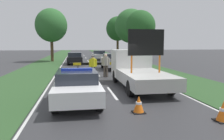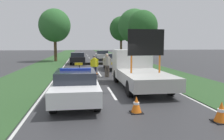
{
  "view_description": "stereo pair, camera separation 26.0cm",
  "coord_description": "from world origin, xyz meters",
  "px_view_note": "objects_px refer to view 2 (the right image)",
  "views": [
    {
      "loc": [
        -1.81,
        -10.34,
        2.5
      ],
      "look_at": [
        0.12,
        1.2,
        1.1
      ],
      "focal_mm": 35.0,
      "sensor_mm": 36.0,
      "label": 1
    },
    {
      "loc": [
        -1.55,
        -10.38,
        2.5
      ],
      "look_at": [
        0.12,
        1.2,
        1.1
      ],
      "focal_mm": 35.0,
      "sensor_mm": 36.0,
      "label": 2
    }
  ],
  "objects_px": {
    "police_car": "(76,85)",
    "traffic_cone_lane_edge": "(95,71)",
    "queued_car_sedan_black": "(78,58)",
    "roadside_tree_near_right": "(121,29)",
    "pedestrian_civilian": "(107,63)",
    "roadside_tree_near_left": "(143,27)",
    "roadside_tree_mid_left": "(134,26)",
    "work_truck": "(137,69)",
    "roadside_tree_mid_right": "(55,26)",
    "traffic_cone_centre_front": "(136,105)",
    "queued_car_sedan_silver": "(114,61)",
    "police_officer": "(94,65)",
    "traffic_cone_near_truck": "(87,74)",
    "queued_car_van_white": "(102,55)",
    "traffic_cone_behind_barrier": "(62,80)",
    "road_barrier": "(98,65)",
    "traffic_cone_near_police": "(221,112)"
  },
  "relations": [
    {
      "from": "queued_car_sedan_silver",
      "to": "traffic_cone_near_police",
      "type": "bearing_deg",
      "value": 94.25
    },
    {
      "from": "traffic_cone_lane_edge",
      "to": "roadside_tree_mid_left",
      "type": "height_order",
      "value": "roadside_tree_mid_left"
    },
    {
      "from": "pedestrian_civilian",
      "to": "work_truck",
      "type": "bearing_deg",
      "value": -80.5
    },
    {
      "from": "traffic_cone_lane_edge",
      "to": "roadside_tree_near_left",
      "type": "xyz_separation_m",
      "value": [
        4.64,
        2.28,
        3.8
      ]
    },
    {
      "from": "traffic_cone_near_truck",
      "to": "road_barrier",
      "type": "bearing_deg",
      "value": 31.17
    },
    {
      "from": "pedestrian_civilian",
      "to": "traffic_cone_behind_barrier",
      "type": "height_order",
      "value": "pedestrian_civilian"
    },
    {
      "from": "queued_car_sedan_black",
      "to": "roadside_tree_mid_left",
      "type": "height_order",
      "value": "roadside_tree_mid_left"
    },
    {
      "from": "queued_car_sedan_silver",
      "to": "queued_car_sedan_black",
      "type": "bearing_deg",
      "value": -60.28
    },
    {
      "from": "roadside_tree_mid_left",
      "to": "traffic_cone_centre_front",
      "type": "bearing_deg",
      "value": -103.69
    },
    {
      "from": "police_car",
      "to": "roadside_tree_near_left",
      "type": "height_order",
      "value": "roadside_tree_near_left"
    },
    {
      "from": "work_truck",
      "to": "traffic_cone_centre_front",
      "type": "xyz_separation_m",
      "value": [
        -1.34,
        -4.97,
        -0.71
      ]
    },
    {
      "from": "police_officer",
      "to": "pedestrian_civilian",
      "type": "relative_size",
      "value": 0.92
    },
    {
      "from": "roadside_tree_mid_right",
      "to": "police_officer",
      "type": "bearing_deg",
      "value": -74.1
    },
    {
      "from": "roadside_tree_near_right",
      "to": "traffic_cone_behind_barrier",
      "type": "bearing_deg",
      "value": -107.95
    },
    {
      "from": "traffic_cone_near_police",
      "to": "roadside_tree_near_right",
      "type": "distance_m",
      "value": 33.32
    },
    {
      "from": "police_car",
      "to": "traffic_cone_lane_edge",
      "type": "distance_m",
      "value": 8.6
    },
    {
      "from": "roadside_tree_mid_left",
      "to": "roadside_tree_mid_right",
      "type": "distance_m",
      "value": 11.6
    },
    {
      "from": "pedestrian_civilian",
      "to": "roadside_tree_near_left",
      "type": "height_order",
      "value": "roadside_tree_near_left"
    },
    {
      "from": "police_officer",
      "to": "traffic_cone_behind_barrier",
      "type": "height_order",
      "value": "police_officer"
    },
    {
      "from": "pedestrian_civilian",
      "to": "traffic_cone_lane_edge",
      "type": "height_order",
      "value": "pedestrian_civilian"
    },
    {
      "from": "traffic_cone_centre_front",
      "to": "traffic_cone_near_truck",
      "type": "bearing_deg",
      "value": 100.07
    },
    {
      "from": "traffic_cone_near_police",
      "to": "roadside_tree_near_left",
      "type": "xyz_separation_m",
      "value": [
        1.37,
        13.94,
        3.78
      ]
    },
    {
      "from": "traffic_cone_centre_front",
      "to": "roadside_tree_near_left",
      "type": "distance_m",
      "value": 13.72
    },
    {
      "from": "traffic_cone_near_police",
      "to": "roadside_tree_mid_right",
      "type": "relative_size",
      "value": 0.09
    },
    {
      "from": "queued_car_sedan_silver",
      "to": "police_officer",
      "type": "bearing_deg",
      "value": 65.96
    },
    {
      "from": "queued_car_sedan_silver",
      "to": "roadside_tree_mid_right",
      "type": "height_order",
      "value": "roadside_tree_mid_right"
    },
    {
      "from": "queued_car_sedan_black",
      "to": "roadside_tree_mid_left",
      "type": "bearing_deg",
      "value": -150.7
    },
    {
      "from": "work_truck",
      "to": "pedestrian_civilian",
      "type": "distance_m",
      "value": 4.04
    },
    {
      "from": "pedestrian_civilian",
      "to": "traffic_cone_centre_front",
      "type": "height_order",
      "value": "pedestrian_civilian"
    },
    {
      "from": "police_car",
      "to": "roadside_tree_mid_right",
      "type": "bearing_deg",
      "value": 94.08
    },
    {
      "from": "queued_car_sedan_black",
      "to": "roadside_tree_mid_right",
      "type": "xyz_separation_m",
      "value": [
        -3.18,
        4.4,
        4.32
      ]
    },
    {
      "from": "traffic_cone_behind_barrier",
      "to": "road_barrier",
      "type": "bearing_deg",
      "value": 56.03
    },
    {
      "from": "work_truck",
      "to": "roadside_tree_near_right",
      "type": "distance_m",
      "value": 27.16
    },
    {
      "from": "work_truck",
      "to": "traffic_cone_near_truck",
      "type": "relative_size",
      "value": 10.67
    },
    {
      "from": "traffic_cone_near_truck",
      "to": "roadside_tree_near_left",
      "type": "bearing_deg",
      "value": 36.39
    },
    {
      "from": "pedestrian_civilian",
      "to": "roadside_tree_mid_right",
      "type": "height_order",
      "value": "roadside_tree_mid_right"
    },
    {
      "from": "pedestrian_civilian",
      "to": "traffic_cone_centre_front",
      "type": "relative_size",
      "value": 2.85
    },
    {
      "from": "traffic_cone_near_truck",
      "to": "queued_car_van_white",
      "type": "xyz_separation_m",
      "value": [
        3.0,
        18.66,
        0.46
      ]
    },
    {
      "from": "police_officer",
      "to": "roadside_tree_mid_right",
      "type": "distance_m",
      "value": 17.1
    },
    {
      "from": "road_barrier",
      "to": "traffic_cone_near_police",
      "type": "height_order",
      "value": "road_barrier"
    },
    {
      "from": "pedestrian_civilian",
      "to": "roadside_tree_near_right",
      "type": "bearing_deg",
      "value": 66.94
    },
    {
      "from": "work_truck",
      "to": "road_barrier",
      "type": "bearing_deg",
      "value": -66.3
    },
    {
      "from": "traffic_cone_behind_barrier",
      "to": "queued_car_van_white",
      "type": "bearing_deg",
      "value": 78.2
    },
    {
      "from": "road_barrier",
      "to": "police_officer",
      "type": "distance_m",
      "value": 0.63
    },
    {
      "from": "queued_car_sedan_black",
      "to": "roadside_tree_near_right",
      "type": "distance_m",
      "value": 14.35
    },
    {
      "from": "work_truck",
      "to": "roadside_tree_mid_right",
      "type": "xyz_separation_m",
      "value": [
        -6.85,
        19.64,
        4.06
      ]
    },
    {
      "from": "traffic_cone_lane_edge",
      "to": "queued_car_sedan_silver",
      "type": "distance_m",
      "value": 4.11
    },
    {
      "from": "queued_car_sedan_silver",
      "to": "pedestrian_civilian",
      "type": "bearing_deg",
      "value": 75.21
    },
    {
      "from": "police_car",
      "to": "queued_car_sedan_black",
      "type": "xyz_separation_m",
      "value": [
        -0.14,
        18.37,
        0.03
      ]
    },
    {
      "from": "traffic_cone_centre_front",
      "to": "queued_car_sedan_black",
      "type": "relative_size",
      "value": 0.14
    }
  ]
}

